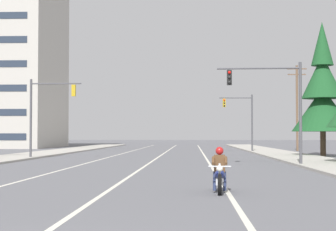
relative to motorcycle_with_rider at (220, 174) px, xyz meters
The scene contains 11 objects.
lane_stripe_center 34.67m from the motorcycle_with_rider, 96.04° to the left, with size 0.16×100.00×0.01m, color beige.
lane_stripe_left 35.34m from the motorcycle_with_rider, 102.64° to the left, with size 0.16×100.00×0.01m, color beige.
lane_stripe_right 34.48m from the motorcycle_with_rider, 89.56° to the left, with size 0.16×100.00×0.01m, color beige.
sidewalk_kerb_right 30.41m from the motorcycle_with_rider, 75.79° to the left, with size 4.40×110.00×0.14m, color #ADA89E.
sidewalk_kerb_left 33.10m from the motorcycle_with_rider, 117.06° to the left, with size 4.40×110.00×0.14m, color #ADA89E.
motorcycle_with_rider is the anchor object (origin of this frame).
traffic_signal_near_right 16.67m from the motorcycle_with_rider, 75.21° to the left, with size 5.04×0.37×6.20m.
traffic_signal_near_left 28.33m from the motorcycle_with_rider, 115.90° to the left, with size 4.04×0.37×6.20m.
traffic_signal_mid_right 43.24m from the motorcycle_with_rider, 83.81° to the left, with size 3.61×0.45×6.20m.
utility_pole_right_far 48.73m from the motorcycle_with_rider, 76.59° to the left, with size 2.24×0.26×9.86m.
conifer_tree_right_verge_far 32.55m from the motorcycle_with_rider, 71.30° to the left, with size 5.26×5.26×11.57m.
Camera 1 is at (2.89, -7.69, 1.84)m, focal length 60.48 mm.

